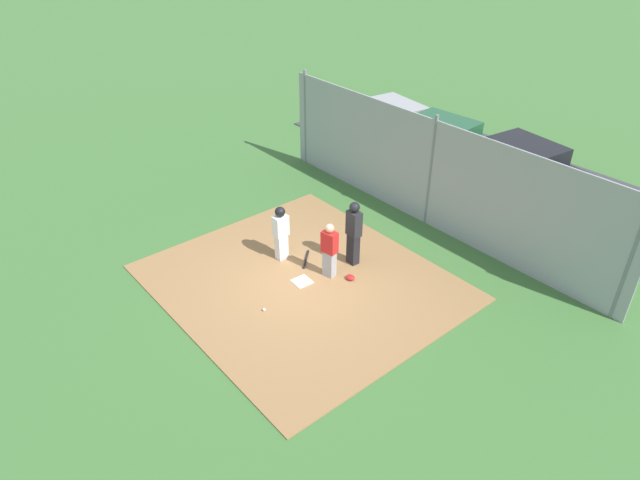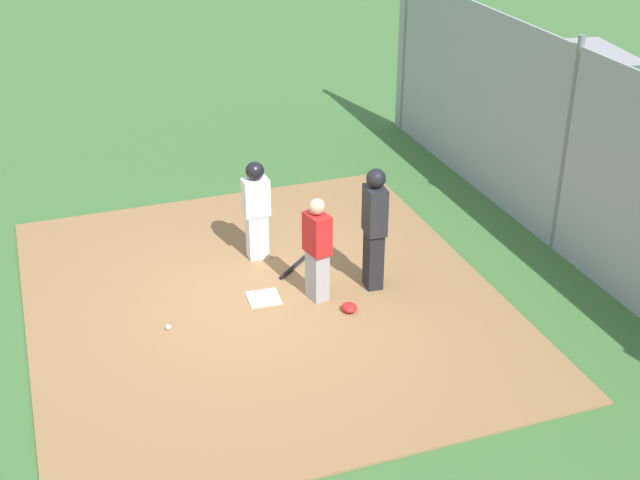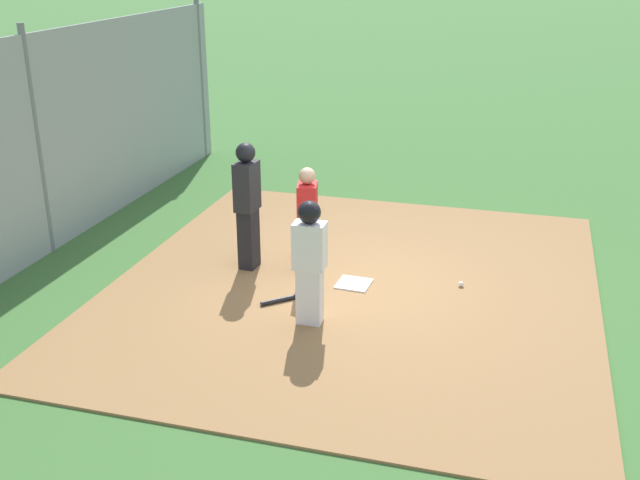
# 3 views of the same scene
# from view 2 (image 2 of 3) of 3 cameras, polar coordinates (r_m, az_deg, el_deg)

# --- Properties ---
(ground_plane) EXTENTS (140.00, 140.00, 0.00)m
(ground_plane) POSITION_cam_2_polar(r_m,az_deg,el_deg) (12.15, -3.75, -4.01)
(ground_plane) COLOR #3D6B33
(dirt_infield) EXTENTS (7.20, 6.40, 0.03)m
(dirt_infield) POSITION_cam_2_polar(r_m,az_deg,el_deg) (12.14, -3.75, -3.95)
(dirt_infield) COLOR olive
(dirt_infield) RESTS_ON ground_plane
(home_plate) EXTENTS (0.47, 0.47, 0.02)m
(home_plate) POSITION_cam_2_polar(r_m,az_deg,el_deg) (12.13, -3.76, -3.85)
(home_plate) COLOR white
(home_plate) RESTS_ON dirt_infield
(catcher) EXTENTS (0.43, 0.33, 1.53)m
(catcher) POSITION_cam_2_polar(r_m,az_deg,el_deg) (11.75, -0.19, -0.55)
(catcher) COLOR #9E9EA3
(catcher) RESTS_ON dirt_infield
(umpire) EXTENTS (0.40, 0.28, 1.82)m
(umpire) POSITION_cam_2_polar(r_m,az_deg,el_deg) (11.98, 3.63, 0.94)
(umpire) COLOR black
(umpire) RESTS_ON dirt_infield
(runner) EXTENTS (0.28, 0.39, 1.56)m
(runner) POSITION_cam_2_polar(r_m,az_deg,el_deg) (12.81, -4.25, 2.34)
(runner) COLOR silver
(runner) RESTS_ON dirt_infield
(baseball_bat) EXTENTS (0.60, 0.65, 0.06)m
(baseball_bat) POSITION_cam_2_polar(r_m,az_deg,el_deg) (12.86, -1.69, -1.73)
(baseball_bat) COLOR black
(baseball_bat) RESTS_ON dirt_infield
(catcher_mask) EXTENTS (0.24, 0.20, 0.12)m
(catcher_mask) POSITION_cam_2_polar(r_m,az_deg,el_deg) (11.80, 1.95, -4.49)
(catcher_mask) COLOR red
(catcher_mask) RESTS_ON dirt_infield
(baseball) EXTENTS (0.07, 0.07, 0.07)m
(baseball) POSITION_cam_2_polar(r_m,az_deg,el_deg) (11.61, -10.03, -5.70)
(baseball) COLOR white
(baseball) RESTS_ON dirt_infield
(backstop_fence) EXTENTS (12.00, 0.10, 3.35)m
(backstop_fence) POSITION_cam_2_polar(r_m,az_deg,el_deg) (13.33, 15.96, 5.62)
(backstop_fence) COLOR #93999E
(backstop_fence) RESTS_ON ground_plane
(parked_car_silver) EXTENTS (4.39, 2.32, 1.28)m
(parked_car_silver) POSITION_cam_2_polar(r_m,az_deg,el_deg) (20.36, 17.06, 10.00)
(parked_car_silver) COLOR #B2B2B7
(parked_car_silver) RESTS_ON parking_lot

